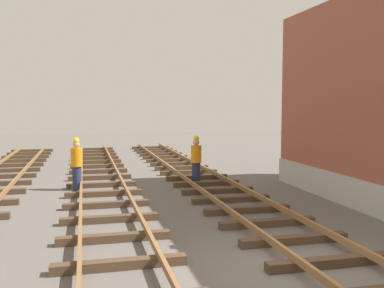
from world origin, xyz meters
The scene contains 5 objects.
ground_plane centered at (0.00, 0.00, 0.00)m, with size 80.00×80.00×0.00m, color #605B56.
track_near_building centered at (0.74, 0.00, 0.13)m, with size 2.50×46.60×0.32m.
track_centre centered at (-3.06, 0.00, 0.13)m, with size 2.50×46.60×0.32m.
track_worker_foreground centered at (0.44, 8.82, 0.93)m, with size 0.40×0.40×1.87m.
track_worker_distant centered at (-3.92, 8.80, 0.93)m, with size 0.40×0.40×1.87m.
Camera 1 is at (-3.66, -7.17, 3.03)m, focal length 41.30 mm.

